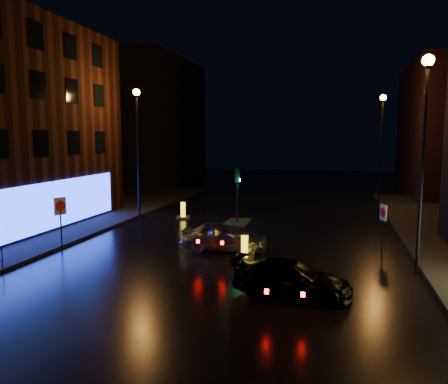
{
  "coord_description": "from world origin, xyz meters",
  "views": [
    {
      "loc": [
        4.57,
        -12.0,
        5.33
      ],
      "look_at": [
        -0.37,
        7.38,
        2.8
      ],
      "focal_mm": 35.0,
      "sensor_mm": 36.0,
      "label": 1
    }
  ],
  "objects": [
    {
      "name": "road_sign_right",
      "position": [
        6.8,
        9.03,
        1.67
      ],
      "size": [
        0.27,
        0.51,
        2.23
      ],
      "rotation": [
        0.0,
        0.0,
        3.57
      ],
      "color": "black",
      "rests_on": "ground"
    },
    {
      "name": "street_lamp_rnear",
      "position": [
        7.8,
        6.0,
        5.56
      ],
      "size": [
        0.44,
        0.44,
        8.37
      ],
      "color": "black",
      "rests_on": "ground"
    },
    {
      "name": "bollard_far",
      "position": [
        -5.04,
        14.79,
        0.23
      ],
      "size": [
        1.07,
        1.37,
        1.07
      ],
      "rotation": [
        0.0,
        0.0,
        0.23
      ],
      "color": "black",
      "rests_on": "ground"
    },
    {
      "name": "traffic_signal",
      "position": [
        -1.2,
        14.0,
        0.5
      ],
      "size": [
        1.4,
        2.4,
        3.45
      ],
      "color": "black",
      "rests_on": "ground"
    },
    {
      "name": "road_sign_left",
      "position": [
        -7.9,
        5.7,
        1.88
      ],
      "size": [
        0.3,
        0.58,
        2.52
      ],
      "rotation": [
        0.0,
        0.0,
        -0.42
      ],
      "color": "black",
      "rests_on": "ground"
    },
    {
      "name": "ground",
      "position": [
        0.0,
        0.0,
        0.0
      ],
      "size": [
        120.0,
        120.0,
        0.0
      ],
      "primitive_type": "plane",
      "color": "black",
      "rests_on": "ground"
    },
    {
      "name": "silver_hatchback",
      "position": [
        -0.39,
        7.48,
        0.69
      ],
      "size": [
        4.14,
        1.89,
        1.38
      ],
      "primitive_type": "imported",
      "rotation": [
        0.0,
        0.0,
        1.64
      ],
      "color": "#999DA0",
      "rests_on": "ground"
    },
    {
      "name": "street_lamp_lfar",
      "position": [
        -7.8,
        14.0,
        5.56
      ],
      "size": [
        0.44,
        0.44,
        8.37
      ],
      "color": "black",
      "rests_on": "ground"
    },
    {
      "name": "bollard_near",
      "position": [
        0.85,
        6.24,
        0.23
      ],
      "size": [
        0.92,
        1.28,
        1.06
      ],
      "rotation": [
        0.0,
        0.0,
        0.1
      ],
      "color": "black",
      "rests_on": "ground"
    },
    {
      "name": "street_lamp_rfar",
      "position": [
        7.8,
        22.0,
        5.56
      ],
      "size": [
        0.44,
        0.44,
        8.37
      ],
      "color": "black",
      "rests_on": "ground"
    },
    {
      "name": "building_far_left",
      "position": [
        -16.0,
        35.0,
        7.0
      ],
      "size": [
        8.0,
        16.0,
        14.0
      ],
      "primitive_type": "cube",
      "color": "black",
      "rests_on": "ground"
    },
    {
      "name": "dark_sedan",
      "position": [
        3.26,
        2.39,
        0.59
      ],
      "size": [
        4.18,
        2.04,
        1.17
      ],
      "primitive_type": "imported",
      "rotation": [
        0.0,
        0.0,
        1.47
      ],
      "color": "black",
      "rests_on": "ground"
    }
  ]
}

